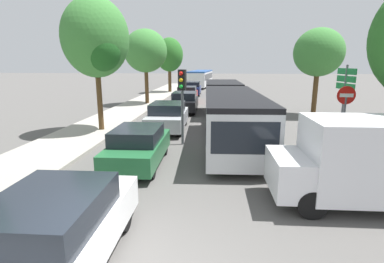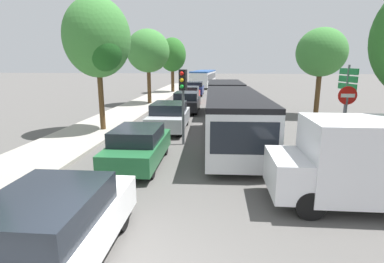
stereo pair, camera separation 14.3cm
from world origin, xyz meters
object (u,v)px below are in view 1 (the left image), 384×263
articulated_bus (227,105)px  queued_car_silver (168,116)px  queued_car_navy (192,88)px  queued_car_white (54,233)px  white_van (378,160)px  direction_sign_post (345,87)px  no_entry_sign (345,111)px  tree_left_far (146,52)px  queued_car_black (185,102)px  city_bus_rear (201,77)px  tree_right_mid (319,54)px  tree_left_mid (96,40)px  traffic_light (182,90)px  queued_car_red (187,94)px  tree_left_distant (169,55)px  queued_car_green (138,146)px

articulated_bus → queued_car_silver: articulated_bus is taller
articulated_bus → queued_car_navy: articulated_bus is taller
articulated_bus → queued_car_white: size_ratio=3.59×
white_van → direction_sign_post: (1.71, 6.79, 1.33)m
no_entry_sign → tree_left_far: (-11.22, 14.37, 2.69)m
queued_car_black → queued_car_navy: (-0.45, 11.92, 0.01)m
city_bus_rear → queued_car_black: 24.47m
tree_left_far → articulated_bus: bearing=-54.4°
queued_car_white → queued_car_navy: bearing=-0.7°
queued_car_white → tree_left_far: tree_left_far is taller
tree_right_mid → white_van: bearing=-100.6°
queued_car_black → tree_left_mid: tree_left_mid is taller
queued_car_silver → queued_car_navy: (-0.24, 18.30, -0.00)m
queued_car_navy → queued_car_black: bearing=-178.8°
white_van → traffic_light: (-5.75, 5.52, 1.26)m
queued_car_navy → tree_left_mid: size_ratio=0.64×
city_bus_rear → queued_car_black: (0.25, -24.46, -0.66)m
white_van → tree_left_mid: tree_left_mid is taller
queued_car_black → white_van: (6.69, -14.79, 0.47)m
articulated_bus → tree_left_mid: bearing=-80.3°
queued_car_black → queued_car_red: size_ratio=1.03×
articulated_bus → tree_left_distant: size_ratio=2.40×
queued_car_silver → no_entry_sign: size_ratio=1.59×
white_van → queued_car_white: bearing=23.8°
city_bus_rear → tree_left_mid: bearing=177.9°
white_van → queued_car_silver: bearing=-51.8°
queued_car_black → traffic_light: size_ratio=1.30×
city_bus_rear → traffic_light: bearing=-173.9°
white_van → queued_car_black: bearing=-66.8°
queued_car_green → tree_left_mid: 7.33m
queued_car_navy → tree_left_distant: 5.57m
queued_car_red → tree_right_mid: bearing=-126.0°
queued_car_green → queued_car_red: size_ratio=0.96×
tree_right_mid → city_bus_rear: bearing=110.7°
no_entry_sign → tree_left_distant: size_ratio=0.42×
tree_right_mid → tree_left_distant: bearing=129.6°
queued_car_green → traffic_light: traffic_light is taller
city_bus_rear → tree_right_mid: size_ratio=1.94×
queued_car_green → tree_left_far: bearing=11.1°
queued_car_green → direction_sign_post: size_ratio=1.14×
queued_car_green → tree_left_mid: tree_left_mid is taller
no_entry_sign → tree_left_distant: (-10.95, 25.19, 2.71)m
articulated_bus → queued_car_green: size_ratio=3.87×
queued_car_white → tree_left_mid: size_ratio=0.64×
direction_sign_post → tree_left_mid: size_ratio=0.52×
articulated_bus → queued_car_silver: 3.39m
queued_car_black → white_van: bearing=-156.7°
no_entry_sign → queued_car_silver: bearing=-118.6°
traffic_light → no_entry_sign: 6.67m
queued_car_green → tree_left_distant: bearing=5.7°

